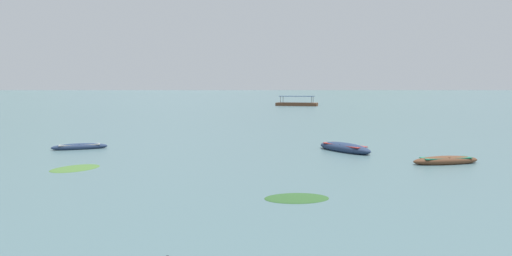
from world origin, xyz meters
The scene contains 10 objects.
ground_plane centered at (0.00, 1500.00, 0.00)m, with size 6000.00×6000.00×0.00m, color slate.
mountain_1 centered at (-986.40, 1938.26, 246.82)m, with size 1335.24×1335.24×493.64m, color slate.
mountain_2 centered at (-489.89, 1782.52, 210.65)m, with size 1400.40×1400.40×421.30m, color slate.
mountain_3 centered at (554.80, 2216.01, 209.94)m, with size 1340.65×1340.65×419.88m, color slate.
rowboat_1 centered at (11.92, 19.16, 0.17)m, with size 4.06×1.75×0.54m.
rowboat_6 centered at (-10.78, 24.88, 0.16)m, with size 3.72×2.08×0.50m.
rowboat_7 centered at (7.26, 23.80, 0.22)m, with size 3.55×4.40×0.72m.
ferry_0 centered at (11.23, 98.28, 0.45)m, with size 10.47×6.41×2.54m.
weed_patch_0 centered at (-8.05, 17.72, 0.00)m, with size 2.64×1.93×0.14m, color #477033.
weed_patch_2 centered at (2.93, 11.67, 0.00)m, with size 2.48×1.58×0.14m, color #2D5628.
Camera 1 is at (1.38, -4.17, 4.17)m, focal length 29.86 mm.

